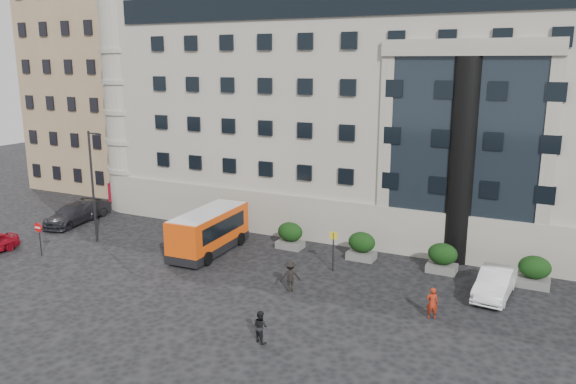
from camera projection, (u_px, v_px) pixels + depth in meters
name	position (u px, v px, depth m)	size (l,w,h in m)	color
ground	(214.00, 284.00, 32.78)	(120.00, 120.00, 0.00)	black
civic_building	(414.00, 106.00, 47.40)	(44.00, 24.00, 18.00)	#A5A092
entrance_column	(462.00, 162.00, 35.17)	(1.80, 1.80, 13.00)	black
apartment_near	(124.00, 88.00, 58.27)	(14.00, 14.00, 20.00)	#997B59
apartment_far	(199.00, 74.00, 75.07)	(13.00, 13.00, 22.00)	olive
hedge_a	(226.00, 226.00, 41.10)	(1.80, 1.26, 1.84)	#575755
hedge_b	(290.00, 235.00, 38.88)	(1.80, 1.26, 1.84)	#575755
hedge_c	(362.00, 246.00, 36.65)	(1.80, 1.26, 1.84)	#575755
hedge_d	(442.00, 258.00, 34.42)	(1.80, 1.26, 1.84)	#575755
hedge_e	(534.00, 271.00, 32.19)	(1.80, 1.26, 1.84)	#575755
street_lamp	(93.00, 182.00, 39.52)	(1.16, 0.18, 8.00)	#262628
bus_stop_sign	(333.00, 244.00, 34.40)	(0.50, 0.08, 2.52)	#262628
no_entry_sign	(39.00, 232.00, 37.06)	(0.64, 0.16, 2.32)	#262628
minibus	(209.00, 230.00, 37.83)	(2.87, 7.04, 2.90)	#E6470A
red_truck	(139.00, 185.00, 52.24)	(2.73, 5.36, 2.82)	maroon
parked_car_b	(84.00, 211.00, 45.76)	(1.64, 4.70, 1.55)	black
parked_car_c	(72.00, 215.00, 44.65)	(2.18, 5.36, 1.56)	black
parked_car_d	(176.00, 192.00, 52.62)	(2.41, 5.22, 1.45)	black
white_taxi	(495.00, 283.00, 30.91)	(1.65, 4.73, 1.56)	white
pedestrian_a	(432.00, 303.00, 28.22)	(0.60, 0.39, 1.64)	#9E250F
pedestrian_b	(260.00, 326.00, 25.85)	(0.75, 0.58, 1.54)	black
pedestrian_c	(290.00, 276.00, 31.59)	(1.15, 0.66, 1.78)	black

